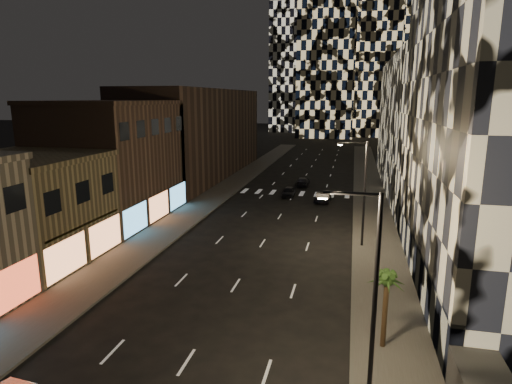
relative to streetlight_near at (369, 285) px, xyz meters
The scene contains 15 objects.
sidewalk_left 44.33m from the streetlight_near, 114.65° to the left, with size 4.00×120.00×0.15m, color #47443F.
sidewalk_right 40.38m from the streetlight_near, 87.64° to the left, with size 4.00×120.00×0.15m, color #47443F.
curb_left 43.50m from the streetlight_near, 112.12° to the left, with size 0.20×120.00×0.15m, color #4C4C47.
curb_right 40.35m from the streetlight_near, 90.65° to the left, with size 0.20×120.00×0.15m, color #4C4C47.
retail_tan 27.67m from the streetlight_near, 156.55° to the left, with size 10.00×10.00×8.00m, color #746645.
retail_brown 34.58m from the streetlight_near, 137.17° to the left, with size 10.00×15.00×12.00m, color #503A2D.
retail_filler_left 56.09m from the streetlight_near, 116.89° to the left, with size 10.00×40.00×14.00m, color #503A2D.
midrise_base 15.51m from the streetlight_near, 74.78° to the left, with size 0.60×25.00×3.00m, color #383838.
midrise_filler_right 48.56m from the streetlight_near, 76.08° to the left, with size 16.00×40.00×18.00m, color #232326.
streetlight_near is the anchor object (origin of this frame).
streetlight_far 20.00m from the streetlight_near, 90.00° to the left, with size 2.55×0.25×9.00m.
car_dark_midlane 39.15m from the streetlight_near, 103.17° to the left, with size 1.48×3.69×1.26m, color black.
car_dark_oncoming 46.13m from the streetlight_near, 99.86° to the left, with size 1.75×4.31×1.25m, color black.
car_dark_rightlane 36.31m from the streetlight_near, 96.80° to the left, with size 1.80×3.91×1.09m, color black.
palm_tree 4.83m from the streetlight_near, 76.16° to the left, with size 2.10×2.08×4.12m.
Camera 1 is at (7.46, -6.41, 12.63)m, focal length 30.00 mm.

